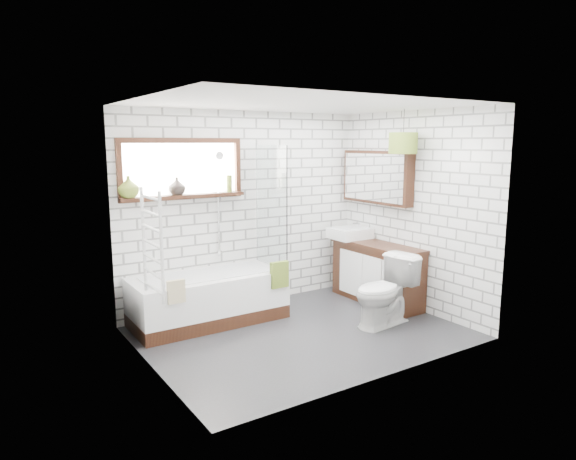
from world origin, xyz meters
TOP-DOWN VIEW (x-y plane):
  - floor at (0.00, 0.00)m, footprint 3.40×2.60m
  - ceiling at (0.00, 0.00)m, footprint 3.40×2.60m
  - wall_back at (0.00, 1.30)m, footprint 3.40×0.01m
  - wall_front at (0.00, -1.30)m, footprint 3.40×0.01m
  - wall_left at (-1.70, 0.00)m, footprint 0.01×2.60m
  - wall_right at (1.70, 0.00)m, footprint 0.01×2.60m
  - window at (-0.85, 1.26)m, footprint 1.52×0.16m
  - towel_radiator at (-1.66, 0.00)m, footprint 0.06×0.52m
  - mirror_cabinet at (1.62, 0.60)m, footprint 0.16×1.20m
  - shower_riser at (-0.40, 1.26)m, footprint 0.02×0.02m
  - bathtub at (-0.72, 0.91)m, footprint 1.78×0.79m
  - shower_screen at (0.15, 0.91)m, footprint 0.02×0.72m
  - towel_green at (0.02, 0.51)m, footprint 0.23×0.06m
  - towel_beige at (-1.26, 0.51)m, footprint 0.19×0.05m
  - vanity at (1.48, 0.39)m, footprint 0.45×1.39m
  - basin at (1.42, 0.89)m, footprint 0.50×0.44m
  - tap at (1.58, 0.89)m, footprint 0.03×0.03m
  - toilet at (0.95, -0.30)m, footprint 0.54×0.84m
  - vase_olive at (-1.50, 1.23)m, footprint 0.26×0.26m
  - vase_dark at (-0.94, 1.23)m, footprint 0.26×0.26m
  - bottle at (-0.26, 1.23)m, footprint 0.08×0.08m
  - pendant at (1.45, -0.02)m, footprint 0.34×0.34m

SIDE VIEW (x-z plane):
  - floor at x=0.00m, z-range -0.01..0.00m
  - bathtub at x=-0.72m, z-range 0.00..0.58m
  - vanity at x=1.48m, z-range 0.00..0.79m
  - toilet at x=0.95m, z-range 0.00..0.81m
  - towel_green at x=0.02m, z-range 0.40..0.71m
  - towel_beige at x=-1.26m, z-range 0.43..0.68m
  - basin at x=1.42m, z-range 0.79..0.94m
  - tap at x=1.58m, z-range 0.84..1.00m
  - towel_radiator at x=-1.66m, z-range 0.70..1.70m
  - wall_back at x=0.00m, z-range 0.00..2.50m
  - wall_front at x=0.00m, z-range 0.00..2.50m
  - wall_left at x=-1.70m, z-range 0.00..2.50m
  - wall_right at x=1.70m, z-range 0.00..2.50m
  - shower_screen at x=0.15m, z-range 0.58..2.08m
  - shower_riser at x=-0.40m, z-range 0.70..2.00m
  - vase_dark at x=-0.94m, z-range 1.48..1.69m
  - bottle at x=-0.26m, z-range 1.48..1.69m
  - vase_olive at x=-1.50m, z-range 1.48..1.72m
  - mirror_cabinet at x=1.62m, z-range 1.30..2.00m
  - window at x=-0.85m, z-range 1.46..2.14m
  - pendant at x=1.45m, z-range 1.97..2.23m
  - ceiling at x=0.00m, z-range 2.50..2.51m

